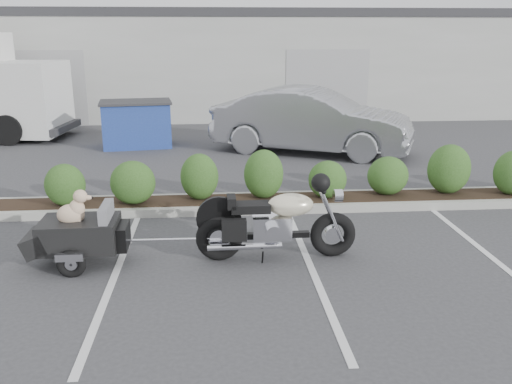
{
  "coord_description": "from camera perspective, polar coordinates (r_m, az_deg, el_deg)",
  "views": [
    {
      "loc": [
        -0.12,
        -7.51,
        3.16
      ],
      "look_at": [
        0.53,
        0.65,
        0.75
      ],
      "focal_mm": 38.0,
      "sensor_mm": 36.0,
      "label": 1
    }
  ],
  "objects": [
    {
      "name": "ground",
      "position": [
        8.14,
        -3.35,
        -6.44
      ],
      "size": [
        90.0,
        90.0,
        0.0
      ],
      "primitive_type": "plane",
      "color": "#38383A",
      "rests_on": "ground"
    },
    {
      "name": "planter_kerb",
      "position": [
        10.25,
        1.95,
        -1.12
      ],
      "size": [
        12.0,
        1.0,
        0.15
      ],
      "primitive_type": "cube",
      "color": "#9E9E93",
      "rests_on": "ground"
    },
    {
      "name": "building",
      "position": [
        24.53,
        -4.38,
        13.66
      ],
      "size": [
        26.0,
        10.0,
        4.0
      ],
      "primitive_type": "cube",
      "color": "#9EA099",
      "rests_on": "ground"
    },
    {
      "name": "motorcycle",
      "position": [
        7.77,
        2.17,
        -3.34
      ],
      "size": [
        2.33,
        0.79,
        1.34
      ],
      "rotation": [
        0.0,
        0.0,
        0.01
      ],
      "color": "black",
      "rests_on": "ground"
    },
    {
      "name": "pet_trailer",
      "position": [
        8.0,
        -18.15,
        -4.11
      ],
      "size": [
        1.85,
        1.03,
        1.11
      ],
      "rotation": [
        0.0,
        0.0,
        0.01
      ],
      "color": "black",
      "rests_on": "ground"
    },
    {
      "name": "sedan",
      "position": [
        14.83,
        5.88,
        7.47
      ],
      "size": [
        5.6,
        3.87,
        1.75
      ],
      "primitive_type": "imported",
      "rotation": [
        0.0,
        0.0,
        1.15
      ],
      "color": "#A2A3A9",
      "rests_on": "ground"
    },
    {
      "name": "dumpster",
      "position": [
        16.02,
        -12.46,
        7.06
      ],
      "size": [
        2.15,
        1.62,
        1.3
      ],
      "rotation": [
        0.0,
        0.0,
        0.14
      ],
      "color": "navy",
      "rests_on": "ground"
    }
  ]
}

